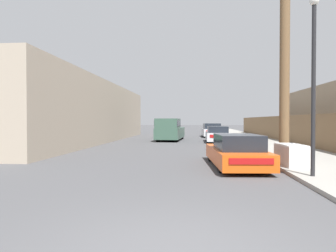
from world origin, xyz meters
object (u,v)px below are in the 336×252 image
at_px(car_parked_mid, 217,135).
at_px(pickup_truck, 170,130).
at_px(discarded_fridge, 291,155).
at_px(parked_sports_car_red, 236,152).
at_px(utility_pole, 285,47).
at_px(street_lamp, 314,73).
at_px(car_parked_far, 211,131).

distance_m(car_parked_mid, pickup_truck, 4.18).
bearing_deg(discarded_fridge, parked_sports_car_red, 169.23).
height_order(car_parked_mid, utility_pole, utility_pole).
height_order(discarded_fridge, parked_sports_car_red, parked_sports_car_red).
bearing_deg(pickup_truck, utility_pole, 118.08).
relative_size(discarded_fridge, car_parked_mid, 0.39).
distance_m(parked_sports_car_red, pickup_truck, 14.71).
distance_m(utility_pole, street_lamp, 4.13).
bearing_deg(discarded_fridge, street_lamp, -94.53).
xyz_separation_m(car_parked_mid, car_parked_far, (-0.03, 7.47, 0.07)).
height_order(utility_pole, street_lamp, utility_pole).
relative_size(pickup_truck, utility_pole, 0.63).
height_order(car_parked_far, pickup_truck, pickup_truck).
bearing_deg(pickup_truck, discarded_fridge, 114.70).
bearing_deg(car_parked_far, car_parked_mid, -92.32).
bearing_deg(car_parked_mid, discarded_fridge, -82.63).
distance_m(parked_sports_car_red, utility_pole, 4.92).
bearing_deg(car_parked_far, pickup_truck, -125.15).
xyz_separation_m(discarded_fridge, street_lamp, (-0.05, -2.09, 2.59)).
height_order(car_parked_far, utility_pole, utility_pole).
relative_size(parked_sports_car_red, street_lamp, 0.91).
height_order(pickup_truck, street_lamp, street_lamp).
distance_m(pickup_truck, utility_pole, 14.57).
xyz_separation_m(pickup_truck, utility_pole, (5.78, -12.82, 3.81)).
bearing_deg(pickup_truck, car_parked_far, -118.81).
bearing_deg(pickup_truck, street_lamp, 112.11).
relative_size(parked_sports_car_red, car_parked_far, 1.05).
distance_m(car_parked_far, street_lamp, 22.90).
height_order(car_parked_mid, street_lamp, street_lamp).
bearing_deg(car_parked_mid, parked_sports_car_red, -90.91).
xyz_separation_m(parked_sports_car_red, car_parked_mid, (0.31, 12.91, 0.04)).
distance_m(car_parked_far, utility_pole, 19.47).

